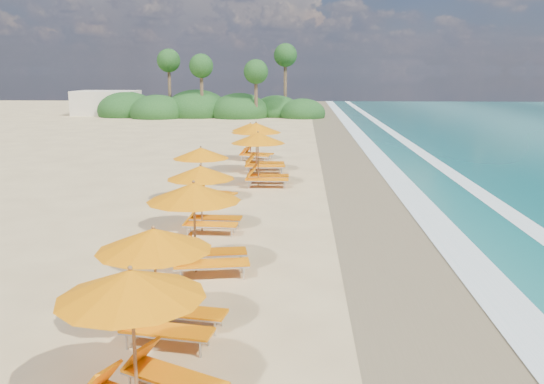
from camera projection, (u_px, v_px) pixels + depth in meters
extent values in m
plane|color=#DBC080|center=(272.00, 227.00, 18.68)|extent=(160.00, 160.00, 0.00)
cube|color=olive|center=(394.00, 229.00, 18.47)|extent=(4.00, 160.00, 0.01)
cube|color=white|center=(441.00, 229.00, 18.39)|extent=(1.20, 160.00, 0.01)
cube|color=white|center=(535.00, 231.00, 18.23)|extent=(0.80, 160.00, 0.01)
cylinder|color=olive|center=(134.00, 340.00, 8.54)|extent=(0.05, 0.05, 2.17)
cone|color=orange|center=(131.00, 284.00, 8.35)|extent=(2.98, 2.98, 0.44)
sphere|color=olive|center=(130.00, 268.00, 8.30)|extent=(0.08, 0.08, 0.08)
cylinder|color=olive|center=(156.00, 284.00, 10.83)|extent=(0.05, 0.05, 2.14)
cone|color=orange|center=(154.00, 239.00, 10.65)|extent=(2.51, 2.51, 0.43)
sphere|color=olive|center=(153.00, 227.00, 10.60)|extent=(0.08, 0.08, 0.08)
cylinder|color=olive|center=(195.00, 229.00, 14.30)|extent=(0.06, 0.06, 2.30)
cone|color=orange|center=(194.00, 192.00, 14.10)|extent=(2.74, 2.74, 0.46)
sphere|color=olive|center=(193.00, 182.00, 14.05)|extent=(0.08, 0.08, 0.08)
cylinder|color=olive|center=(201.00, 199.00, 18.09)|extent=(0.05, 0.05, 2.10)
cone|color=orange|center=(201.00, 172.00, 17.91)|extent=(2.26, 2.26, 0.42)
sphere|color=olive|center=(200.00, 165.00, 17.86)|extent=(0.07, 0.07, 0.07)
cylinder|color=olive|center=(201.00, 175.00, 22.13)|extent=(0.05, 0.05, 2.13)
cone|color=orange|center=(201.00, 153.00, 21.95)|extent=(2.88, 2.88, 0.43)
sphere|color=olive|center=(201.00, 147.00, 21.90)|extent=(0.08, 0.08, 0.08)
cylinder|color=olive|center=(258.00, 160.00, 25.25)|extent=(0.06, 0.06, 2.36)
cone|color=orange|center=(258.00, 138.00, 25.04)|extent=(2.46, 2.46, 0.47)
sphere|color=olive|center=(258.00, 132.00, 24.99)|extent=(0.08, 0.08, 0.08)
cylinder|color=olive|center=(256.00, 148.00, 28.66)|extent=(0.06, 0.06, 2.48)
cone|color=orange|center=(256.00, 128.00, 28.44)|extent=(2.72, 2.72, 0.50)
sphere|color=olive|center=(256.00, 122.00, 28.39)|extent=(0.09, 0.09, 0.09)
cylinder|color=olive|center=(250.00, 142.00, 32.67)|extent=(0.05, 0.05, 2.10)
cone|color=orange|center=(250.00, 127.00, 32.48)|extent=(2.62, 2.62, 0.42)
sphere|color=olive|center=(250.00, 123.00, 32.43)|extent=(0.07, 0.07, 0.07)
ellipsoid|color=#163D14|center=(240.00, 112.00, 62.80)|extent=(6.40, 6.40, 4.16)
ellipsoid|color=#163D14|center=(197.00, 110.00, 64.02)|extent=(7.20, 7.20, 4.68)
ellipsoid|color=#163D14|center=(157.00, 113.00, 62.30)|extent=(6.00, 6.00, 3.90)
ellipsoid|color=#163D14|center=(276.00, 111.00, 64.56)|extent=(5.60, 5.60, 3.64)
ellipsoid|color=#163D14|center=(127.00, 111.00, 64.45)|extent=(6.60, 6.60, 4.29)
ellipsoid|color=#163D14|center=(303.00, 113.00, 62.47)|extent=(5.00, 5.00, 3.25)
cylinder|color=brown|center=(256.00, 96.00, 60.35)|extent=(0.36, 0.36, 5.00)
sphere|color=#163D14|center=(256.00, 72.00, 59.83)|extent=(2.60, 2.60, 2.60)
cylinder|color=brown|center=(202.00, 92.00, 61.58)|extent=(0.36, 0.36, 5.60)
sphere|color=#163D14|center=(201.00, 66.00, 60.99)|extent=(2.60, 2.60, 2.60)
cylinder|color=brown|center=(170.00, 89.00, 63.68)|extent=(0.36, 0.36, 6.20)
sphere|color=#163D14|center=(169.00, 61.00, 63.03)|extent=(2.60, 2.60, 2.60)
cylinder|color=brown|center=(285.00, 86.00, 63.92)|extent=(0.36, 0.36, 6.80)
sphere|color=#163D14|center=(285.00, 55.00, 63.20)|extent=(2.60, 2.60, 2.60)
cube|color=beige|center=(107.00, 103.00, 66.40)|extent=(7.00, 5.00, 2.80)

